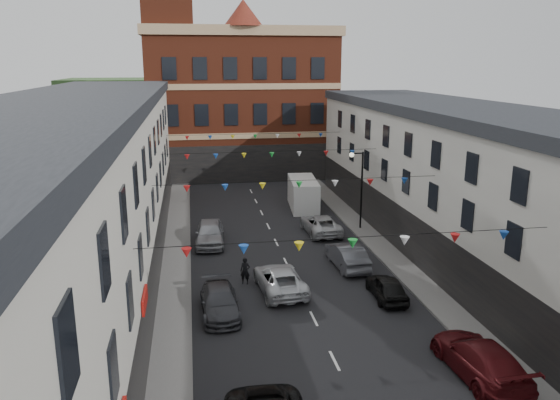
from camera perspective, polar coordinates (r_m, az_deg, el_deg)
ground at (r=27.83m, az=3.55°, el=-12.29°), size 160.00×160.00×0.00m
pavement_left at (r=29.03m, az=-11.03°, el=-11.20°), size 1.80×64.00×0.15m
pavement_right at (r=31.63m, az=15.17°, el=-9.26°), size 1.80×64.00×0.15m
terrace_left at (r=26.92m, az=-22.06°, el=-2.05°), size 8.40×56.00×10.70m
terrace_right at (r=31.63m, az=24.56°, el=-0.92°), size 8.40×56.00×9.70m
civic_building at (r=62.61m, az=-4.18°, el=10.26°), size 20.60×13.30×18.50m
clock_tower at (r=59.33m, az=-11.56°, el=16.38°), size 5.60×5.60×30.00m
distant_hill at (r=86.59m, az=-8.30°, el=9.16°), size 40.00×14.00×10.00m
street_lamp at (r=41.06m, az=8.23°, el=2.11°), size 1.10×0.36×6.00m
car_left_d at (r=28.16m, az=-6.31°, el=-10.52°), size 1.98×4.62×1.33m
car_left_e at (r=38.43m, az=-7.35°, el=-3.44°), size 2.24×4.97×1.66m
car_right_c at (r=24.34m, az=20.16°, el=-15.28°), size 2.42×5.43×1.55m
car_right_d at (r=30.26m, az=11.10°, el=-8.94°), size 1.66×3.84×1.29m
car_right_e at (r=34.27m, az=7.01°, el=-5.78°), size 1.83×4.63×1.50m
car_right_f at (r=40.73m, az=4.27°, el=-2.54°), size 2.50×5.08×1.39m
moving_car at (r=30.59m, az=-0.01°, el=-8.28°), size 2.69×5.20×1.40m
white_van at (r=47.58m, az=2.43°, el=0.67°), size 2.72×5.94×2.55m
pedestrian at (r=31.58m, az=-3.66°, el=-7.41°), size 0.66×0.54×1.57m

